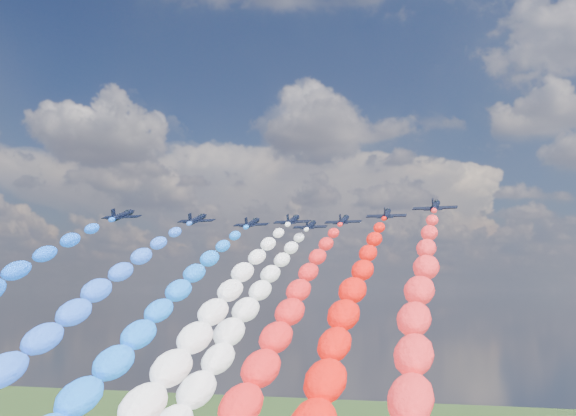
% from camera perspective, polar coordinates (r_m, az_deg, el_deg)
% --- Properties ---
extents(jet_0, '(8.73, 11.94, 5.84)m').
position_cam_1_polar(jet_0, '(159.69, -13.45, -0.59)').
color(jet_0, black).
extents(jet_1, '(8.91, 12.07, 5.84)m').
position_cam_1_polar(jet_1, '(165.29, -7.48, -0.92)').
color(jet_1, black).
extents(trail_1, '(6.21, 109.16, 52.60)m').
position_cam_1_polar(trail_1, '(114.78, -18.57, -10.39)').
color(trail_1, blue).
extents(jet_2, '(9.12, 12.22, 5.84)m').
position_cam_1_polar(jet_2, '(173.64, -2.98, -1.25)').
color(jet_2, black).
extents(trail_2, '(6.21, 109.16, 52.60)m').
position_cam_1_polar(trail_2, '(120.85, -11.39, -10.41)').
color(trail_2, blue).
extents(jet_3, '(9.02, 12.15, 5.84)m').
position_cam_1_polar(jet_3, '(166.20, 0.39, -1.01)').
color(jet_3, black).
extents(trail_3, '(6.21, 109.16, 52.60)m').
position_cam_1_polar(trail_3, '(112.12, -6.95, -10.78)').
color(trail_3, white).
extents(jet_4, '(8.73, 11.94, 5.84)m').
position_cam_1_polar(jet_4, '(179.64, 1.87, -1.44)').
color(jet_4, black).
extents(trail_4, '(6.21, 109.16, 52.60)m').
position_cam_1_polar(trail_4, '(125.00, -4.01, -10.40)').
color(trail_4, white).
extents(jet_5, '(8.88, 12.04, 5.84)m').
position_cam_1_polar(jet_5, '(166.82, 4.60, -1.01)').
color(jet_5, black).
extents(trail_5, '(6.21, 109.16, 52.60)m').
position_cam_1_polar(trail_5, '(111.41, -0.57, -10.86)').
color(trail_5, red).
extents(jet_6, '(9.00, 12.13, 5.84)m').
position_cam_1_polar(jet_6, '(154.43, 8.11, -0.50)').
color(jet_6, black).
extents(trail_6, '(6.21, 109.16, 52.60)m').
position_cam_1_polar(trail_6, '(98.25, 4.37, -11.39)').
color(trail_6, red).
extents(jet_7, '(9.37, 12.40, 5.84)m').
position_cam_1_polar(jet_7, '(141.32, 12.01, 0.16)').
color(jet_7, black).
extents(trail_7, '(6.21, 109.16, 52.60)m').
position_cam_1_polar(trail_7, '(84.61, 10.41, -12.05)').
color(trail_7, red).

